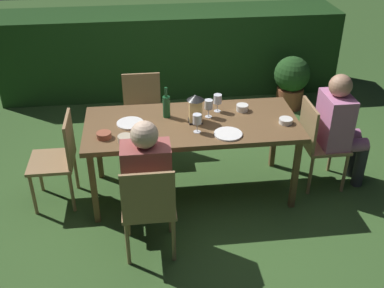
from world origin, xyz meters
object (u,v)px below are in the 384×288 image
at_px(person_in_pink, 340,125).
at_px(bowl_bread, 104,135).
at_px(green_bottle_on_table, 166,106).
at_px(plate_a, 228,134).
at_px(lantern_centerpiece, 195,107).
at_px(plate_b, 130,123).
at_px(person_in_rust, 147,176).
at_px(wine_glass_a, 218,100).
at_px(dining_table, 192,128).
at_px(bowl_olives, 242,107).
at_px(wine_glass_b, 209,105).
at_px(potted_plant_by_hedge, 291,80).
at_px(wine_glass_c, 197,120).
at_px(chair_side_left_a, 149,206).
at_px(bowl_salad, 125,138).
at_px(chair_head_near, 59,156).
at_px(chair_side_right_a, 143,111).
at_px(chair_head_far, 318,140).
at_px(bowl_dip, 286,121).

height_order(person_in_pink, bowl_bread, person_in_pink).
relative_size(green_bottle_on_table, plate_a, 1.19).
relative_size(lantern_centerpiece, plate_b, 1.10).
bearing_deg(plate_a, person_in_rust, -153.55).
bearing_deg(wine_glass_a, dining_table, -143.95).
bearing_deg(bowl_olives, green_bottle_on_table, -176.88).
bearing_deg(dining_table, person_in_pink, 0.00).
height_order(wine_glass_b, potted_plant_by_hedge, wine_glass_b).
xyz_separation_m(green_bottle_on_table, potted_plant_by_hedge, (1.70, 1.56, -0.49)).
xyz_separation_m(wine_glass_c, bowl_bread, (-0.79, -0.01, -0.09)).
bearing_deg(chair_side_left_a, bowl_salad, 106.57).
bearing_deg(bowl_bread, chair_head_near, 156.70).
bearing_deg(wine_glass_a, wine_glass_c, -122.83).
distance_m(chair_side_right_a, wine_glass_c, 1.16).
xyz_separation_m(chair_head_far, green_bottle_on_table, (-1.43, 0.14, 0.38)).
bearing_deg(bowl_dip, bowl_salad, -173.77).
xyz_separation_m(wine_glass_a, wine_glass_c, (-0.24, -0.37, 0.00)).
distance_m(dining_table, green_bottle_on_table, 0.31).
bearing_deg(chair_side_left_a, person_in_rust, 90.00).
bearing_deg(wine_glass_c, chair_head_near, 171.67).
relative_size(chair_side_right_a, bowl_bread, 6.99).
height_order(wine_glass_a, bowl_dip, wine_glass_a).
xyz_separation_m(plate_a, potted_plant_by_hedge, (1.21, 1.96, -0.39)).
bearing_deg(lantern_centerpiece, chair_head_far, -0.40).
xyz_separation_m(plate_b, bowl_olives, (1.05, 0.14, 0.02)).
distance_m(plate_a, bowl_olives, 0.49).
bearing_deg(bowl_olives, bowl_dip, -41.16).
height_order(person_in_pink, chair_side_right_a, person_in_pink).
height_order(wine_glass_b, bowl_bread, wine_glass_b).
relative_size(green_bottle_on_table, bowl_salad, 2.34).
xyz_separation_m(wine_glass_b, wine_glass_c, (-0.14, -0.27, 0.00)).
bearing_deg(bowl_salad, plate_a, 0.57).
bearing_deg(wine_glass_a, person_in_rust, -130.71).
distance_m(chair_side_left_a, bowl_salad, 0.64).
relative_size(person_in_rust, bowl_dip, 9.46).
bearing_deg(chair_head_near, chair_side_right_a, 46.27).
xyz_separation_m(person_in_pink, chair_side_left_a, (-1.84, -0.81, -0.15)).
height_order(dining_table, chair_head_far, chair_head_far).
distance_m(dining_table, bowl_dip, 0.84).
bearing_deg(wine_glass_c, chair_head_far, 8.64).
relative_size(dining_table, plate_a, 7.88).
distance_m(dining_table, chair_head_near, 1.23).
height_order(wine_glass_b, bowl_dip, wine_glass_b).
height_order(green_bottle_on_table, bowl_dip, green_bottle_on_table).
xyz_separation_m(chair_side_right_a, wine_glass_c, (0.45, -0.99, 0.39)).
height_order(wine_glass_b, wine_glass_c, same).
bearing_deg(chair_side_left_a, green_bottle_on_table, 77.22).
height_order(chair_side_left_a, bowl_olives, chair_side_left_a).
xyz_separation_m(dining_table, person_in_rust, (-0.43, -0.62, -0.06)).
height_order(person_in_pink, bowl_dip, person_in_pink).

